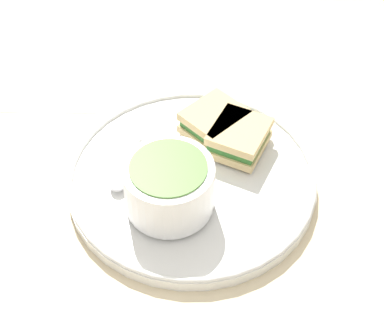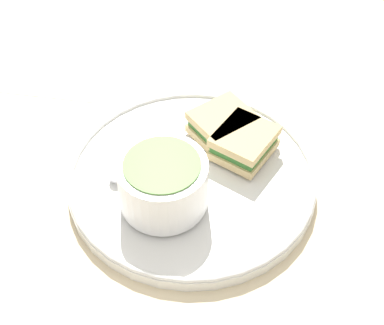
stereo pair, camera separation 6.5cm
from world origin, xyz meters
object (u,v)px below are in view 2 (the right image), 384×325
Objects in this scene: sandwich_half_near at (244,143)px; sandwich_half_far at (222,124)px; soup_bowl at (163,183)px; spoon at (122,169)px.

sandwich_half_far is (0.04, -0.01, 0.00)m from sandwich_half_near.
sandwich_half_near is (-0.03, -0.12, -0.02)m from soup_bowl.
soup_bowl is at bearing 74.90° from sandwich_half_near.
sandwich_half_near and sandwich_half_far have the same top height.
sandwich_half_near is at bearing 163.68° from sandwich_half_far.
sandwich_half_far is (-0.06, -0.13, 0.01)m from spoon.
soup_bowl is 0.08m from spoon.
spoon is (0.07, -0.01, -0.03)m from soup_bowl.
spoon is at bearing -4.95° from soup_bowl.
sandwich_half_near is 0.83× the size of sandwich_half_far.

